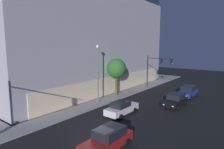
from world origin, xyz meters
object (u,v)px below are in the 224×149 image
object	(u,v)px
sidewalk_tree	(117,68)
car_black	(175,100)
street_lamp_sidewalk	(98,67)
modern_building	(58,37)
car_blue	(188,92)
car_red	(108,139)
car_white	(122,108)
traffic_light_far_corner	(157,65)

from	to	relation	value
sidewalk_tree	car_black	bearing A→B (deg)	-86.23
street_lamp_sidewalk	sidewalk_tree	xyz separation A→B (m)	(4.97, 0.42, -0.69)
modern_building	car_blue	size ratio (longest dim) A/B	7.87
sidewalk_tree	car_blue	distance (m)	12.07
modern_building	car_red	size ratio (longest dim) A/B	7.43
car_red	car_white	size ratio (longest dim) A/B	1.01
modern_building	car_white	xyz separation A→B (m)	(-8.00, -22.35, -9.19)
modern_building	car_red	xyz separation A→B (m)	(-15.10, -25.97, -9.15)
car_white	traffic_light_far_corner	bearing A→B (deg)	9.96
sidewalk_tree	car_red	bearing A→B (deg)	-145.99
street_lamp_sidewalk	car_blue	distance (m)	15.28
traffic_light_far_corner	sidewalk_tree	bearing A→B (deg)	161.20
car_blue	street_lamp_sidewalk	bearing A→B (deg)	142.02
sidewalk_tree	car_white	xyz separation A→B (m)	(-6.69, -5.69, -3.72)
modern_building	traffic_light_far_corner	bearing A→B (deg)	-69.26
car_white	car_black	world-z (taller)	car_black
traffic_light_far_corner	car_red	distance (m)	23.70
car_white	modern_building	bearing A→B (deg)	70.31
sidewalk_tree	modern_building	bearing A→B (deg)	85.51
car_blue	traffic_light_far_corner	bearing A→B (deg)	71.42
street_lamp_sidewalk	car_white	bearing A→B (deg)	-108.10
street_lamp_sidewalk	car_red	distance (m)	13.27
car_red	traffic_light_far_corner	bearing A→B (deg)	15.69
modern_building	street_lamp_sidewalk	world-z (taller)	modern_building
sidewalk_tree	street_lamp_sidewalk	bearing A→B (deg)	-175.17
traffic_light_far_corner	car_black	world-z (taller)	traffic_light_far_corner
car_red	car_blue	world-z (taller)	car_blue
sidewalk_tree	car_black	world-z (taller)	sidewalk_tree
street_lamp_sidewalk	car_white	xyz separation A→B (m)	(-1.72, -5.27, -4.41)
traffic_light_far_corner	car_black	xyz separation A→B (m)	(-8.12, -6.54, -3.67)
car_white	car_black	xyz separation A→B (m)	(7.32, -3.83, 0.03)
car_black	car_blue	world-z (taller)	car_blue
street_lamp_sidewalk	car_white	distance (m)	7.09
car_red	sidewalk_tree	bearing A→B (deg)	34.01
traffic_light_far_corner	car_blue	size ratio (longest dim) A/B	1.37
sidewalk_tree	car_white	bearing A→B (deg)	-139.61
car_red	car_blue	xyz separation A→B (m)	(20.37, -0.12, 0.02)
street_lamp_sidewalk	car_black	xyz separation A→B (m)	(5.59, -9.10, -4.38)
traffic_light_far_corner	street_lamp_sidewalk	bearing A→B (deg)	169.43
street_lamp_sidewalk	car_blue	xyz separation A→B (m)	(11.54, -9.01, -4.36)
modern_building	car_blue	distance (m)	28.14
car_red	car_blue	bearing A→B (deg)	-0.35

